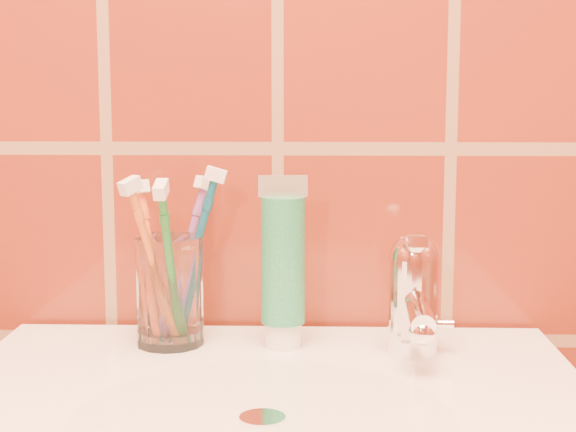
{
  "coord_description": "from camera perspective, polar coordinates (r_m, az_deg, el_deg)",
  "views": [
    {
      "loc": [
        0.04,
        0.26,
        1.11
      ],
      "look_at": [
        0.01,
        1.08,
        0.99
      ],
      "focal_mm": 55.0,
      "sensor_mm": 36.0,
      "label": 1
    }
  ],
  "objects": [
    {
      "name": "toothbrush_0",
      "position": [
        0.89,
        -6.13,
        -2.61
      ],
      "size": [
        0.07,
        0.07,
        0.18
      ],
      "primitive_type": null,
      "rotation": [
        0.28,
        0.0,
        1.56
      ],
      "color": "navy",
      "rests_on": "glass_tumbler"
    },
    {
      "name": "toothpaste_tube",
      "position": [
        0.87,
        -0.32,
        -3.36
      ],
      "size": [
        0.05,
        0.04,
        0.17
      ],
      "rotation": [
        0.0,
        0.0,
        0.07
      ],
      "color": "white",
      "rests_on": "pedestal_sink"
    },
    {
      "name": "toothbrush_4",
      "position": [
        0.86,
        -8.65,
        -3.2
      ],
      "size": [
        0.12,
        0.13,
        0.19
      ],
      "primitive_type": null,
      "rotation": [
        0.32,
        0.0,
        -0.68
      ],
      "color": "#C66023",
      "rests_on": "glass_tumbler"
    },
    {
      "name": "toothbrush_1",
      "position": [
        0.91,
        -6.7,
        -2.8
      ],
      "size": [
        0.13,
        0.14,
        0.19
      ],
      "primitive_type": null,
      "rotation": [
        0.39,
        0.0,
        2.48
      ],
      "color": "#734492",
      "rests_on": "glass_tumbler"
    },
    {
      "name": "toothbrush_2",
      "position": [
        0.85,
        -7.6,
        -3.34
      ],
      "size": [
        0.04,
        0.15,
        0.2
      ],
      "primitive_type": null,
      "rotation": [
        0.39,
        0.0,
        -0.06
      ],
      "color": "#1D7029",
      "rests_on": "glass_tumbler"
    },
    {
      "name": "toothbrush_3",
      "position": [
        0.9,
        -8.83,
        -3.01
      ],
      "size": [
        0.1,
        0.12,
        0.18
      ],
      "primitive_type": null,
      "rotation": [
        0.29,
        0.0,
        -2.55
      ],
      "color": "#EC5A29",
      "rests_on": "glass_tumbler"
    },
    {
      "name": "glass_tumbler",
      "position": [
        0.89,
        -7.68,
        -4.82
      ],
      "size": [
        0.07,
        0.07,
        0.11
      ],
      "primitive_type": "cylinder",
      "rotation": [
        0.0,
        0.0,
        -0.07
      ],
      "color": "white",
      "rests_on": "pedestal_sink"
    },
    {
      "name": "faucet",
      "position": [
        0.85,
        8.16,
        -4.8
      ],
      "size": [
        0.05,
        0.11,
        0.12
      ],
      "color": "white",
      "rests_on": "pedestal_sink"
    }
  ]
}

